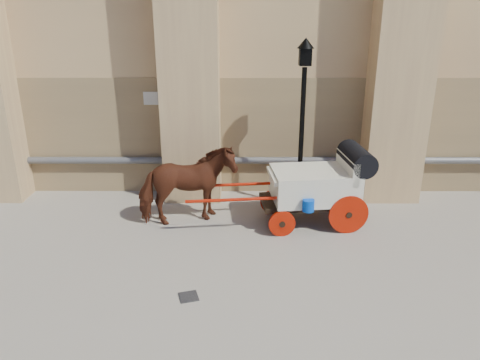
{
  "coord_description": "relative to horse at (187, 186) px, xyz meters",
  "views": [
    {
      "loc": [
        0.22,
        -7.64,
        4.71
      ],
      "look_at": [
        0.2,
        2.07,
        1.04
      ],
      "focal_mm": 35.0,
      "sensor_mm": 36.0,
      "label": 1
    }
  ],
  "objects": [
    {
      "name": "ground",
      "position": [
        0.98,
        -2.07,
        -0.9
      ],
      "size": [
        90.0,
        90.0,
        0.0
      ],
      "primitive_type": "plane",
      "color": "gray",
      "rests_on": "ground"
    },
    {
      "name": "horse",
      "position": [
        0.0,
        0.0,
        0.0
      ],
      "size": [
        2.32,
        1.59,
        1.79
      ],
      "primitive_type": "imported",
      "rotation": [
        0.0,
        0.0,
        1.89
      ],
      "color": "#562817",
      "rests_on": "ground"
    },
    {
      "name": "carriage",
      "position": [
        2.98,
        0.03,
        0.06
      ],
      "size": [
        4.16,
        1.58,
        1.78
      ],
      "rotation": [
        0.0,
        0.0,
        0.11
      ],
      "color": "black",
      "rests_on": "ground"
    },
    {
      "name": "street_lamp",
      "position": [
        2.61,
        0.85,
        1.26
      ],
      "size": [
        0.38,
        0.38,
        4.02
      ],
      "color": "black",
      "rests_on": "ground"
    },
    {
      "name": "drain_grate_near",
      "position": [
        0.3,
        -2.93,
        -0.89
      ],
      "size": [
        0.4,
        0.4,
        0.01
      ],
      "primitive_type": "cube",
      "rotation": [
        0.0,
        0.0,
        0.28
      ],
      "color": "black",
      "rests_on": "ground"
    }
  ]
}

